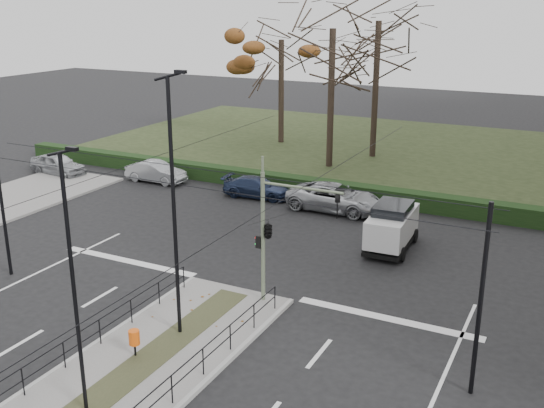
% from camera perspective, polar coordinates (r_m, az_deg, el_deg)
% --- Properties ---
extents(ground, '(140.00, 140.00, 0.00)m').
position_cam_1_polar(ground, '(22.27, -9.34, -12.65)').
color(ground, black).
rests_on(ground, ground).
extents(median_island, '(4.40, 15.00, 0.14)m').
position_cam_1_polar(median_island, '(20.59, -13.55, -15.47)').
color(median_island, slate).
rests_on(median_island, ground).
extents(park, '(38.00, 26.00, 0.10)m').
position_cam_1_polar(park, '(51.72, 6.17, 5.24)').
color(park, black).
rests_on(park, ground).
extents(hedge, '(38.00, 1.00, 1.00)m').
position_cam_1_polar(hedge, '(39.70, -0.72, 2.16)').
color(hedge, black).
rests_on(hedge, ground).
extents(median_railing, '(4.14, 13.24, 0.92)m').
position_cam_1_polar(median_railing, '(20.05, -13.93, -13.43)').
color(median_railing, black).
rests_on(median_railing, median_island).
extents(catenary, '(20.00, 34.00, 6.00)m').
position_cam_1_polar(catenary, '(21.98, -7.32, -3.07)').
color(catenary, black).
rests_on(catenary, ground).
extents(traffic_light, '(3.47, 1.97, 5.10)m').
position_cam_1_polar(traffic_light, '(23.65, -0.18, -2.20)').
color(traffic_light, '#68765A').
rests_on(traffic_light, median_island).
extents(litter_bin, '(0.36, 0.36, 0.92)m').
position_cam_1_polar(litter_bin, '(21.46, -12.25, -11.64)').
color(litter_bin, black).
rests_on(litter_bin, median_island).
extents(streetlamp_median_near, '(0.64, 0.13, 7.66)m').
position_cam_1_polar(streetlamp_median_near, '(17.69, -17.33, -6.95)').
color(streetlamp_median_near, black).
rests_on(streetlamp_median_near, median_island).
extents(streetlamp_median_far, '(0.76, 0.15, 9.05)m').
position_cam_1_polar(streetlamp_median_far, '(21.06, -8.75, -0.27)').
color(streetlamp_median_far, black).
rests_on(streetlamp_median_far, median_island).
extents(parked_car_first, '(4.32, 2.07, 1.42)m').
position_cam_1_polar(parked_car_first, '(45.10, -18.63, 3.40)').
color(parked_car_first, '#94979B').
rests_on(parked_car_first, ground).
extents(parked_car_second, '(4.06, 1.43, 1.33)m').
position_cam_1_polar(parked_car_second, '(41.64, -10.36, 2.85)').
color(parked_car_second, '#94979B').
rests_on(parked_car_second, ground).
extents(parked_car_third, '(4.27, 2.05, 1.20)m').
position_cam_1_polar(parked_car_third, '(37.80, -1.34, 1.51)').
color(parked_car_third, '#1B2540').
rests_on(parked_car_third, ground).
extents(parked_car_fourth, '(5.36, 2.49, 1.49)m').
position_cam_1_polar(parked_car_fourth, '(35.50, 5.65, 0.58)').
color(parked_car_fourth, '#94979B').
rests_on(parked_car_fourth, ground).
extents(white_van, '(2.03, 4.12, 2.22)m').
position_cam_1_polar(white_van, '(30.26, 10.71, -1.89)').
color(white_van, silver).
rests_on(white_van, ground).
extents(rust_tree, '(7.62, 7.62, 10.74)m').
position_cam_1_polar(rust_tree, '(51.43, 0.85, 14.50)').
color(rust_tree, black).
rests_on(rust_tree, park).
extents(bare_tree_center, '(8.09, 8.09, 12.94)m').
position_cam_1_polar(bare_tree_center, '(47.03, 9.52, 15.04)').
color(bare_tree_center, black).
rests_on(bare_tree_center, park).
extents(bare_tree_near, '(7.42, 7.42, 12.41)m').
position_cam_1_polar(bare_tree_near, '(43.60, 5.46, 14.51)').
color(bare_tree_near, black).
rests_on(bare_tree_near, park).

